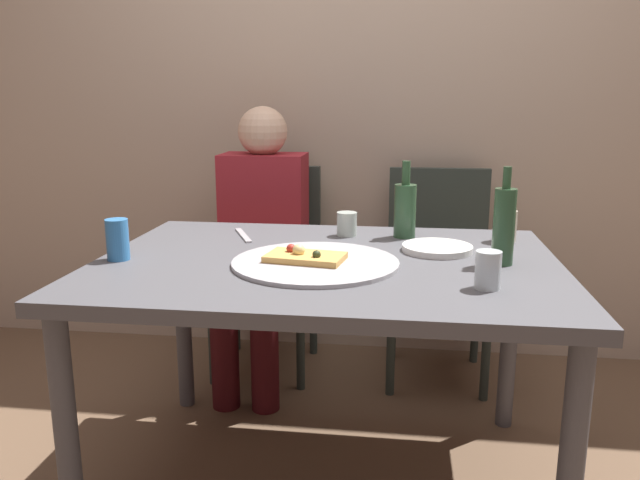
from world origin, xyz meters
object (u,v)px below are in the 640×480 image
chair_right (438,260)px  wine_glass (347,224)px  dining_table (327,284)px  plate_stack (437,248)px  beer_bottle (504,225)px  table_knife (243,235)px  guest_in_sweater (260,234)px  tumbler_far (488,270)px  tumbler_near (505,226)px  pizza_slice_last (305,256)px  soda_can (118,240)px  pizza_tray (315,263)px  chair_left (268,254)px  wine_bottle (405,209)px

chair_right → wine_glass: bearing=58.4°
dining_table → plate_stack: (0.33, 0.14, 0.09)m
beer_bottle → wine_glass: beer_bottle is taller
chair_right → table_knife: bearing=41.5°
wine_glass → guest_in_sweater: guest_in_sweater is taller
tumbler_far → wine_glass: (-0.41, 0.56, -0.01)m
dining_table → tumbler_near: 0.65m
pizza_slice_last → soda_can: bearing=-177.8°
tumbler_far → pizza_tray: bearing=159.9°
pizza_slice_last → table_knife: (-0.27, 0.34, -0.02)m
pizza_slice_last → beer_bottle: 0.58m
pizza_tray → wine_glass: bearing=82.1°
wine_glass → guest_in_sweater: (-0.41, 0.42, -0.14)m
beer_bottle → plate_stack: size_ratio=1.29×
pizza_slice_last → tumbler_far: 0.52m
tumbler_far → table_knife: bearing=146.2°
table_knife → guest_in_sweater: guest_in_sweater is taller
soda_can → plate_stack: 0.97m
tumbler_near → pizza_tray: bearing=-147.2°
pizza_slice_last → chair_left: bearing=108.3°
pizza_slice_last → chair_right: chair_right is taller
chair_right → guest_in_sweater: bearing=11.3°
chair_left → tumbler_far: bearing=125.6°
pizza_slice_last → tumbler_far: tumbler_far is taller
dining_table → guest_in_sweater: bearing=116.9°
guest_in_sweater → tumbler_near: bearing=155.0°
tumbler_near → soda_can: soda_can is taller
tumbler_near → guest_in_sweater: size_ratio=0.09×
tumbler_far → guest_in_sweater: 1.28m
chair_left → pizza_slice_last: bearing=108.3°
tumbler_near → plate_stack: tumbler_near is taller
dining_table → table_knife: (-0.33, 0.27, 0.08)m
beer_bottle → soda_can: beer_bottle is taller
tumbler_far → tumbler_near: bearing=77.2°
tumbler_far → pizza_slice_last: bearing=161.0°
plate_stack → chair_left: size_ratio=0.24×
wine_glass → soda_can: soda_can is taller
table_knife → chair_right: size_ratio=0.24×
table_knife → beer_bottle: bearing=48.0°
chair_right → tumbler_far: bearing=92.8°
tumbler_near → pizza_slice_last: bearing=-148.6°
pizza_tray → guest_in_sweater: (-0.35, 0.81, -0.10)m
tumbler_near → dining_table: bearing=-151.0°
dining_table → plate_stack: size_ratio=6.22×
chair_left → guest_in_sweater: 0.20m
tumbler_near → chair_left: size_ratio=0.12×
beer_bottle → plate_stack: beer_bottle is taller
dining_table → beer_bottle: beer_bottle is taller
pizza_tray → wine_bottle: wine_bottle is taller
dining_table → soda_can: soda_can is taller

